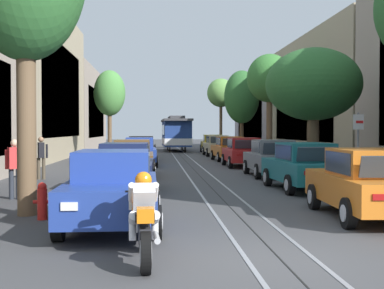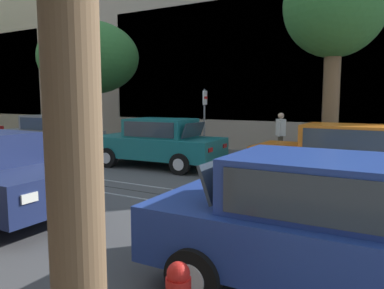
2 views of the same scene
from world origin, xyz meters
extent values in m
cube|color=gray|center=(10.59, 8.22, 4.32)|extent=(4.94, 20.14, 8.64)
cube|color=#2D3842|center=(8.14, 8.22, 3.89)|extent=(0.04, 14.31, 5.19)
cube|color=tan|center=(10.42, 28.66, 4.24)|extent=(4.60, 20.14, 8.48)
cube|color=#233D93|center=(-2.82, 2.97, 0.65)|extent=(1.84, 4.32, 0.66)
cube|color=#233D93|center=(-2.82, 3.12, 1.28)|extent=(1.50, 2.08, 0.60)
cube|color=#2D3842|center=(-2.83, 4.31, 1.26)|extent=(1.30, 0.21, 0.45)
cube|color=#2D3842|center=(-2.07, 3.13, 1.28)|extent=(0.05, 1.81, 0.47)
cube|color=#2D3842|center=(-3.57, 3.11, 1.28)|extent=(0.05, 1.81, 0.47)
cube|color=#B21414|center=(-2.28, 5.14, 0.75)|extent=(0.28, 0.04, 0.12)
cube|color=#B21414|center=(-3.40, 5.13, 0.75)|extent=(0.28, 0.04, 0.12)
cylinder|color=black|center=(-1.95, 4.31, 0.32)|extent=(0.21, 0.64, 0.64)
cylinder|color=silver|center=(-1.84, 4.32, 0.32)|extent=(0.02, 0.35, 0.35)
cylinder|color=black|center=(-3.71, 4.30, 0.32)|extent=(0.21, 0.64, 0.64)
cylinder|color=silver|center=(-3.82, 4.30, 0.32)|extent=(0.02, 0.35, 0.35)
cube|color=#2D3842|center=(-2.94, 8.67, 1.26)|extent=(1.33, 0.24, 0.47)
cube|color=#2D3842|center=(-2.18, 9.50, 1.28)|extent=(0.05, 1.81, 0.47)
cube|color=white|center=(-2.40, 7.19, 0.75)|extent=(0.28, 0.04, 0.14)
cube|color=white|center=(-3.51, 7.20, 0.75)|extent=(0.28, 0.04, 0.14)
cylinder|color=black|center=(-2.07, 8.02, 0.32)|extent=(0.21, 0.64, 0.64)
cylinder|color=silver|center=(-1.96, 8.02, 0.32)|extent=(0.02, 0.35, 0.35)
cube|color=orange|center=(2.90, 3.77, 0.65)|extent=(1.95, 4.36, 0.66)
cube|color=orange|center=(2.89, 3.62, 1.28)|extent=(1.55, 2.11, 0.60)
cube|color=#2D3842|center=(2.92, 4.46, 1.26)|extent=(1.34, 0.27, 0.47)
cube|color=#2D3842|center=(2.14, 3.65, 1.28)|extent=(0.09, 1.81, 0.47)
cube|color=#2D3842|center=(3.64, 3.59, 1.28)|extent=(0.09, 1.81, 0.47)
cube|color=white|center=(2.41, 5.95, 0.75)|extent=(0.28, 0.05, 0.14)
cube|color=white|center=(3.53, 5.91, 0.75)|extent=(0.28, 0.05, 0.14)
cylinder|color=black|center=(2.06, 5.13, 0.32)|extent=(0.22, 0.65, 0.64)
cylinder|color=silver|center=(1.95, 5.14, 0.32)|extent=(0.03, 0.35, 0.35)
cylinder|color=black|center=(3.82, 5.07, 0.32)|extent=(0.22, 0.65, 0.64)
cylinder|color=silver|center=(3.93, 5.07, 0.32)|extent=(0.03, 0.35, 0.35)
cube|color=#196B70|center=(3.00, 9.43, 0.65)|extent=(2.00, 4.38, 0.66)
cube|color=#196B70|center=(3.01, 9.28, 1.28)|extent=(1.57, 2.13, 0.60)
cube|color=#2D3842|center=(2.97, 10.12, 1.26)|extent=(1.34, 0.28, 0.47)
cube|color=#2D3842|center=(3.06, 8.10, 1.26)|extent=(1.30, 0.26, 0.45)
cube|color=#2D3842|center=(2.26, 9.25, 1.28)|extent=(0.11, 1.81, 0.47)
cube|color=#2D3842|center=(3.75, 9.32, 1.28)|extent=(0.11, 1.81, 0.47)
cube|color=white|center=(2.34, 11.56, 0.75)|extent=(0.28, 0.05, 0.14)
cube|color=#B21414|center=(2.54, 7.25, 0.75)|extent=(0.28, 0.05, 0.12)
cube|color=white|center=(3.46, 11.62, 0.75)|extent=(0.28, 0.05, 0.14)
cube|color=#B21414|center=(3.66, 7.30, 0.75)|extent=(0.28, 0.05, 0.12)
cylinder|color=black|center=(2.06, 10.72, 0.32)|extent=(0.23, 0.65, 0.64)
cylinder|color=silver|center=(1.95, 10.72, 0.32)|extent=(0.04, 0.35, 0.35)
cylinder|color=black|center=(3.82, 10.80, 0.32)|extent=(0.23, 0.65, 0.64)
cylinder|color=silver|center=(3.93, 10.81, 0.32)|extent=(0.04, 0.35, 0.35)
cylinder|color=black|center=(2.18, 8.06, 0.32)|extent=(0.23, 0.65, 0.64)
cylinder|color=silver|center=(2.07, 8.06, 0.32)|extent=(0.04, 0.35, 0.35)
cylinder|color=black|center=(3.94, 8.14, 0.32)|extent=(0.23, 0.65, 0.64)
cylinder|color=silver|center=(4.05, 8.15, 0.32)|extent=(0.04, 0.35, 0.35)
cube|color=slate|center=(3.09, 14.70, 0.65)|extent=(1.81, 4.31, 0.66)
cube|color=slate|center=(3.09, 14.55, 1.28)|extent=(1.48, 2.07, 0.60)
cube|color=#2D3842|center=(3.09, 15.38, 1.26)|extent=(1.33, 0.23, 0.47)
cube|color=#2D3842|center=(3.09, 13.36, 1.26)|extent=(1.30, 0.20, 0.45)
cube|color=#2D3842|center=(2.34, 14.54, 1.28)|extent=(0.04, 1.81, 0.47)
cube|color=#2D3842|center=(3.84, 14.55, 1.28)|extent=(0.04, 1.81, 0.47)
cube|color=white|center=(2.52, 16.86, 0.75)|extent=(0.28, 0.04, 0.14)
cube|color=#B21414|center=(2.54, 12.54, 0.75)|extent=(0.28, 0.04, 0.12)
cube|color=white|center=(3.64, 16.86, 0.75)|extent=(0.28, 0.04, 0.14)
cube|color=#B21414|center=(3.65, 12.54, 0.75)|extent=(0.28, 0.04, 0.12)
cylinder|color=black|center=(2.20, 16.03, 0.32)|extent=(0.20, 0.64, 0.64)
cylinder|color=silver|center=(2.09, 16.03, 0.32)|extent=(0.02, 0.35, 0.35)
cylinder|color=black|center=(3.96, 16.03, 0.32)|extent=(0.20, 0.64, 0.64)
cylinder|color=silver|center=(4.07, 16.03, 0.32)|extent=(0.02, 0.35, 0.35)
cylinder|color=black|center=(2.21, 13.36, 0.32)|extent=(0.20, 0.64, 0.64)
cylinder|color=silver|center=(2.10, 13.36, 0.32)|extent=(0.02, 0.35, 0.35)
cylinder|color=black|center=(3.97, 13.37, 0.32)|extent=(0.20, 0.64, 0.64)
cylinder|color=silver|center=(4.08, 13.37, 0.32)|extent=(0.02, 0.35, 0.35)
cylinder|color=brown|center=(-4.95, 4.68, 2.35)|extent=(0.45, 0.45, 4.71)
cylinder|color=brown|center=(4.92, 4.38, 2.10)|extent=(0.49, 0.49, 4.20)
ellipsoid|color=#2D662D|center=(4.92, 4.38, 4.97)|extent=(3.13, 2.99, 3.07)
cylinder|color=brown|center=(4.71, 14.07, 1.58)|extent=(0.50, 0.50, 3.17)
ellipsoid|color=#2D662D|center=(4.71, 14.07, 3.93)|extent=(4.00, 4.30, 3.05)
cylinder|color=#4C4233|center=(6.44, 6.36, 0.43)|extent=(0.14, 0.14, 0.87)
cylinder|color=#4C4233|center=(6.64, 6.36, 0.43)|extent=(0.14, 0.14, 0.87)
cube|color=silver|center=(6.54, 6.36, 1.18)|extent=(0.41, 0.41, 0.62)
cylinder|color=silver|center=(6.31, 6.36, 1.14)|extent=(0.09, 0.09, 0.55)
cylinder|color=silver|center=(6.77, 6.36, 1.14)|extent=(0.09, 0.09, 0.55)
sphere|color=beige|center=(6.54, 6.36, 1.60)|extent=(0.22, 0.22, 0.22)
sphere|color=red|center=(-4.46, 4.02, 0.74)|extent=(0.20, 0.20, 0.20)
cylinder|color=slate|center=(4.49, 8.47, 1.28)|extent=(0.06, 0.06, 2.56)
cube|color=white|center=(4.49, 8.45, 2.26)|extent=(0.36, 0.06, 0.48)
cube|color=red|center=(4.49, 8.43, 2.26)|extent=(0.30, 0.01, 0.08)
camera|label=1|loc=(-1.93, -8.08, 2.01)|focal=50.02mm
camera|label=2|loc=(-7.01, 2.45, 2.20)|focal=34.92mm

